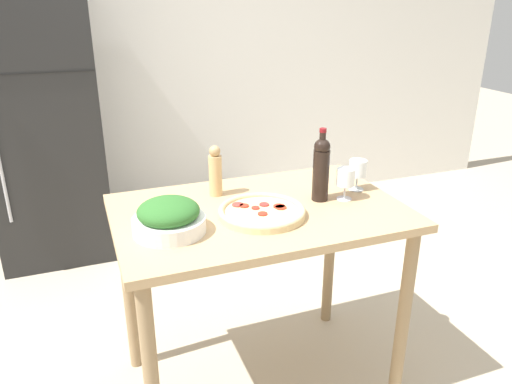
# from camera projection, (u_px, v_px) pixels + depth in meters

# --- Properties ---
(ground_plane) EXTENTS (14.00, 14.00, 0.00)m
(ground_plane) POSITION_uv_depth(u_px,v_px,m) (259.00, 380.00, 2.41)
(ground_plane) COLOR #BCAD93
(wall_back) EXTENTS (6.40, 0.06, 2.60)m
(wall_back) POSITION_uv_depth(u_px,v_px,m) (158.00, 55.00, 3.82)
(wall_back) COLOR silver
(wall_back) RESTS_ON ground_plane
(refrigerator) EXTENTS (0.72, 0.72, 1.82)m
(refrigerator) POSITION_uv_depth(u_px,v_px,m) (43.00, 127.00, 3.34)
(refrigerator) COLOR black
(refrigerator) RESTS_ON ground_plane
(prep_counter) EXTENTS (1.19, 0.78, 0.91)m
(prep_counter) POSITION_uv_depth(u_px,v_px,m) (259.00, 237.00, 2.12)
(prep_counter) COLOR tan
(prep_counter) RESTS_ON ground_plane
(wine_bottle) EXTENTS (0.07, 0.07, 0.32)m
(wine_bottle) POSITION_uv_depth(u_px,v_px,m) (321.00, 168.00, 2.11)
(wine_bottle) COLOR black
(wine_bottle) RESTS_ON prep_counter
(wine_glass_near) EXTENTS (0.08, 0.08, 0.14)m
(wine_glass_near) POSITION_uv_depth(u_px,v_px,m) (345.00, 179.00, 2.13)
(wine_glass_near) COLOR silver
(wine_glass_near) RESTS_ON prep_counter
(wine_glass_far) EXTENTS (0.08, 0.08, 0.14)m
(wine_glass_far) POSITION_uv_depth(u_px,v_px,m) (358.00, 170.00, 2.24)
(wine_glass_far) COLOR silver
(wine_glass_far) RESTS_ON prep_counter
(pepper_mill) EXTENTS (0.06, 0.06, 0.23)m
(pepper_mill) POSITION_uv_depth(u_px,v_px,m) (215.00, 172.00, 2.18)
(pepper_mill) COLOR tan
(pepper_mill) RESTS_ON prep_counter
(salad_bowl) EXTENTS (0.27, 0.27, 0.13)m
(salad_bowl) POSITION_uv_depth(u_px,v_px,m) (169.00, 218.00, 1.85)
(salad_bowl) COLOR white
(salad_bowl) RESTS_ON prep_counter
(homemade_pizza) EXTENTS (0.35, 0.35, 0.03)m
(homemade_pizza) POSITION_uv_depth(u_px,v_px,m) (262.00, 212.00, 2.00)
(homemade_pizza) COLOR #DBC189
(homemade_pizza) RESTS_ON prep_counter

